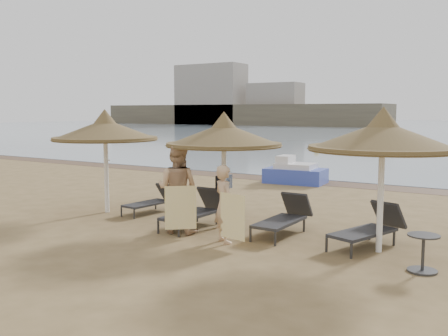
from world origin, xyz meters
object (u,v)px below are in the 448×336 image
Objects in this scene: palapa_left at (105,130)px; person_left at (177,182)px; lounger_far_left at (153,200)px; palapa_right at (383,137)px; lounger_near_right at (285,217)px; palapa_center at (224,135)px; lounger_far_right at (371,227)px; person_right at (224,198)px; side_table at (423,254)px; lounger_near_left at (197,210)px; pedal_boat at (295,173)px.

person_left is at bearing -14.73° from palapa_left.
lounger_far_left is at bearing -47.81° from person_left.
palapa_right reaches higher than lounger_near_right.
palapa_left is 1.45× the size of lounger_near_right.
lounger_far_left is 4.13m from lounger_near_right.
lounger_far_right is at bearing 1.74° from palapa_center.
palapa_right is at bearing -129.80° from person_right.
side_table is at bearing -12.98° from palapa_center.
palapa_right reaches higher than person_left.
lounger_far_left is at bearing 176.99° from lounger_near_right.
palapa_center is at bearing 176.26° from palapa_right.
person_right reaches higher than side_table.
person_left is at bearing -145.72° from lounger_far_right.
person_right is (1.36, -0.92, 0.56)m from lounger_near_left.
palapa_right is at bearing 179.28° from person_left.
pedal_boat is (-2.34, 8.93, -0.57)m from person_right.
palapa_right is (7.42, 0.02, 0.03)m from palapa_left.
palapa_center is 3.79m from palapa_right.
lounger_far_right is (6.07, -0.27, 0.06)m from lounger_far_left.
lounger_far_right is (-0.27, 0.35, -1.90)m from palapa_right.
palapa_center reaches higher than lounger_far_left.
palapa_right is 1.95m from lounger_far_right.
pedal_boat reaches higher than lounger_far_right.
lounger_near_right is at bearing 4.18° from palapa_left.
lounger_near_right is at bearing -162.58° from person_left.
lounger_far_left is at bearing 30.85° from palapa_left.
lounger_near_right is at bearing -72.70° from pedal_boat.
lounger_near_left is 0.85× the size of person_left.
person_left is (3.05, -0.80, -1.08)m from palapa_left.
side_table is 0.28× the size of person_left.
person_left is (-4.10, -1.18, 0.79)m from lounger_far_right.
palapa_right is at bearing -8.49° from lounger_near_right.
palapa_left is 8.42m from pedal_boat.
palapa_center is at bearing -175.18° from lounger_near_right.
lounger_near_right is 1.95m from lounger_far_right.
lounger_far_right is at bearing 3.00° from palapa_left.
palapa_left is 1.20× the size of pedal_boat.
lounger_near_right reaches higher than side_table.
palapa_left is 1.02× the size of palapa_center.
person_left is at bearing 179.71° from side_table.
person_left is at bearing -169.33° from palapa_right.
lounger_near_right is 0.96× the size of lounger_far_right.
side_table is at bearing -5.64° from palapa_left.
side_table is (7.31, -1.48, -0.03)m from lounger_far_left.
lounger_far_left is 6.07m from lounger_far_right.
palapa_center is 1.19× the size of person_left.
person_right is (3.35, -1.64, 0.63)m from lounger_far_left.
lounger_far_left reaches higher than side_table.
person_left is 1.42m from person_right.
lounger_near_right is at bearing 13.51° from lounger_near_left.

